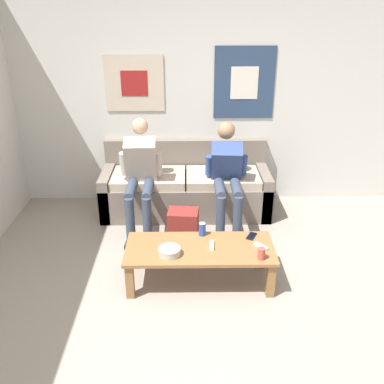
{
  "coord_description": "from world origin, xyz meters",
  "views": [
    {
      "loc": [
        -0.13,
        -2.57,
        2.39
      ],
      "look_at": [
        -0.08,
        1.21,
        0.66
      ],
      "focal_mm": 40.0,
      "sensor_mm": 36.0,
      "label": 1
    }
  ],
  "objects_px": {
    "person_seated_teen": "(227,173)",
    "pillar_candle": "(262,254)",
    "cell_phone": "(252,236)",
    "game_controller_near_left": "(212,245)",
    "backpack": "(183,228)",
    "drink_can_blue": "(202,229)",
    "coffee_table": "(200,253)",
    "person_seated_adult": "(140,172)",
    "ceramic_bowl": "(170,251)",
    "couch": "(186,188)",
    "game_controller_near_right": "(261,246)"
  },
  "relations": [
    {
      "from": "ceramic_bowl",
      "to": "drink_can_blue",
      "type": "height_order",
      "value": "drink_can_blue"
    },
    {
      "from": "cell_phone",
      "to": "person_seated_teen",
      "type": "bearing_deg",
      "value": 99.56
    },
    {
      "from": "person_seated_teen",
      "to": "backpack",
      "type": "bearing_deg",
      "value": -137.67
    },
    {
      "from": "person_seated_adult",
      "to": "game_controller_near_right",
      "type": "relative_size",
      "value": 9.0
    },
    {
      "from": "coffee_table",
      "to": "cell_phone",
      "type": "relative_size",
      "value": 8.76
    },
    {
      "from": "backpack",
      "to": "game_controller_near_right",
      "type": "distance_m",
      "value": 0.98
    },
    {
      "from": "cell_phone",
      "to": "ceramic_bowl",
      "type": "bearing_deg",
      "value": -158.44
    },
    {
      "from": "drink_can_blue",
      "to": "game_controller_near_left",
      "type": "relative_size",
      "value": 0.85
    },
    {
      "from": "ceramic_bowl",
      "to": "game_controller_near_left",
      "type": "distance_m",
      "value": 0.4
    },
    {
      "from": "coffee_table",
      "to": "person_seated_adult",
      "type": "distance_m",
      "value": 1.28
    },
    {
      "from": "person_seated_teen",
      "to": "pillar_candle",
      "type": "height_order",
      "value": "person_seated_teen"
    },
    {
      "from": "coffee_table",
      "to": "ceramic_bowl",
      "type": "bearing_deg",
      "value": -156.29
    },
    {
      "from": "ceramic_bowl",
      "to": "game_controller_near_right",
      "type": "xyz_separation_m",
      "value": [
        0.81,
        0.11,
        -0.03
      ]
    },
    {
      "from": "person_seated_teen",
      "to": "cell_phone",
      "type": "xyz_separation_m",
      "value": [
        0.15,
        -0.92,
        -0.26
      ]
    },
    {
      "from": "coffee_table",
      "to": "pillar_candle",
      "type": "distance_m",
      "value": 0.56
    },
    {
      "from": "couch",
      "to": "coffee_table",
      "type": "relative_size",
      "value": 1.49
    },
    {
      "from": "pillar_candle",
      "to": "cell_phone",
      "type": "xyz_separation_m",
      "value": [
        -0.03,
        0.37,
        -0.05
      ]
    },
    {
      "from": "drink_can_blue",
      "to": "game_controller_near_right",
      "type": "height_order",
      "value": "drink_can_blue"
    },
    {
      "from": "couch",
      "to": "backpack",
      "type": "bearing_deg",
      "value": -92.09
    },
    {
      "from": "coffee_table",
      "to": "person_seated_adult",
      "type": "bearing_deg",
      "value": 120.1
    },
    {
      "from": "person_seated_teen",
      "to": "drink_can_blue",
      "type": "height_order",
      "value": "person_seated_teen"
    },
    {
      "from": "couch",
      "to": "person_seated_teen",
      "type": "height_order",
      "value": "person_seated_teen"
    },
    {
      "from": "pillar_candle",
      "to": "drink_can_blue",
      "type": "relative_size",
      "value": 0.93
    },
    {
      "from": "pillar_candle",
      "to": "game_controller_near_right",
      "type": "relative_size",
      "value": 0.87
    },
    {
      "from": "backpack",
      "to": "person_seated_teen",
      "type": "bearing_deg",
      "value": 42.33
    },
    {
      "from": "coffee_table",
      "to": "cell_phone",
      "type": "xyz_separation_m",
      "value": [
        0.49,
        0.18,
        0.06
      ]
    },
    {
      "from": "couch",
      "to": "game_controller_near_left",
      "type": "relative_size",
      "value": 13.57
    },
    {
      "from": "ceramic_bowl",
      "to": "cell_phone",
      "type": "relative_size",
      "value": 1.3
    },
    {
      "from": "couch",
      "to": "cell_phone",
      "type": "distance_m",
      "value": 1.41
    },
    {
      "from": "person_seated_teen",
      "to": "ceramic_bowl",
      "type": "distance_m",
      "value": 1.37
    },
    {
      "from": "person_seated_adult",
      "to": "game_controller_near_right",
      "type": "bearing_deg",
      "value": -42.8
    },
    {
      "from": "pillar_candle",
      "to": "game_controller_near_left",
      "type": "bearing_deg",
      "value": 153.6
    },
    {
      "from": "person_seated_adult",
      "to": "ceramic_bowl",
      "type": "bearing_deg",
      "value": -73.31
    },
    {
      "from": "person_seated_adult",
      "to": "game_controller_near_left",
      "type": "relative_size",
      "value": 8.21
    },
    {
      "from": "person_seated_teen",
      "to": "drink_can_blue",
      "type": "distance_m",
      "value": 0.96
    },
    {
      "from": "backpack",
      "to": "game_controller_near_left",
      "type": "distance_m",
      "value": 0.72
    },
    {
      "from": "coffee_table",
      "to": "pillar_candle",
      "type": "height_order",
      "value": "pillar_candle"
    },
    {
      "from": "couch",
      "to": "cell_phone",
      "type": "height_order",
      "value": "couch"
    },
    {
      "from": "game_controller_near_left",
      "to": "backpack",
      "type": "bearing_deg",
      "value": 112.21
    },
    {
      "from": "couch",
      "to": "pillar_candle",
      "type": "height_order",
      "value": "couch"
    },
    {
      "from": "couch",
      "to": "pillar_candle",
      "type": "bearing_deg",
      "value": -68.62
    },
    {
      "from": "couch",
      "to": "drink_can_blue",
      "type": "bearing_deg",
      "value": -82.87
    },
    {
      "from": "ceramic_bowl",
      "to": "game_controller_near_left",
      "type": "height_order",
      "value": "ceramic_bowl"
    },
    {
      "from": "person_seated_adult",
      "to": "ceramic_bowl",
      "type": "relative_size",
      "value": 6.08
    },
    {
      "from": "couch",
      "to": "person_seated_teen",
      "type": "relative_size",
      "value": 1.74
    },
    {
      "from": "person_seated_adult",
      "to": "cell_phone",
      "type": "xyz_separation_m",
      "value": [
        1.11,
        -0.89,
        -0.28
      ]
    },
    {
      "from": "coffee_table",
      "to": "person_seated_teen",
      "type": "distance_m",
      "value": 1.19
    },
    {
      "from": "person_seated_adult",
      "to": "drink_can_blue",
      "type": "bearing_deg",
      "value": -52.72
    },
    {
      "from": "person_seated_teen",
      "to": "pillar_candle",
      "type": "relative_size",
      "value": 9.76
    },
    {
      "from": "pillar_candle",
      "to": "coffee_table",
      "type": "bearing_deg",
      "value": 159.85
    }
  ]
}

